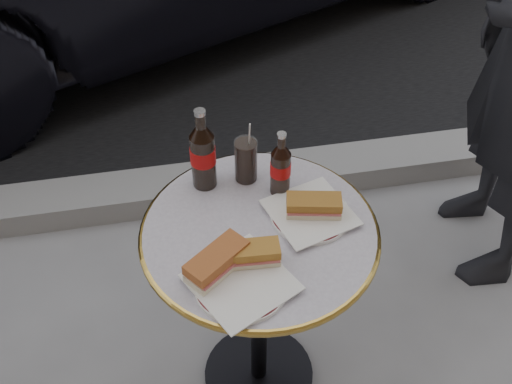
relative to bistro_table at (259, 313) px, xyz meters
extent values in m
plane|color=gray|center=(0.00, 0.00, -0.37)|extent=(80.00, 80.00, 0.00)
cube|color=gray|center=(0.00, 0.90, -0.32)|extent=(40.00, 0.20, 0.12)
cylinder|color=white|center=(-0.08, -0.17, 0.37)|extent=(0.28, 0.28, 0.01)
cylinder|color=white|center=(0.14, 0.02, 0.37)|extent=(0.23, 0.23, 0.01)
cube|color=#A7572A|center=(-0.13, -0.12, 0.41)|extent=(0.17, 0.16, 0.06)
cube|color=#AC722B|center=(-0.04, -0.11, 0.40)|extent=(0.14, 0.07, 0.05)
cube|color=#9E6728|center=(0.15, 0.02, 0.40)|extent=(0.15, 0.09, 0.05)
cylinder|color=black|center=(0.00, 0.20, 0.43)|extent=(0.08, 0.08, 0.13)
camera|label=1|loc=(-0.21, -1.09, 1.58)|focal=45.00mm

